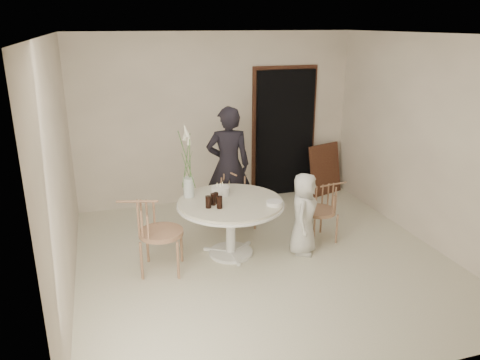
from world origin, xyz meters
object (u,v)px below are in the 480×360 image
object	(u,v)px
birthday_cake	(220,191)
table	(231,209)
chair_left	(150,225)
girl	(228,165)
flower_vase	(188,172)
chair_far	(232,191)
chair_right	(326,204)
boy	(304,214)

from	to	relation	value
birthday_cake	table	bearing A→B (deg)	-74.47
chair_left	girl	size ratio (longest dim) A/B	0.53
flower_vase	chair_left	bearing A→B (deg)	-142.95
chair_left	flower_vase	world-z (taller)	flower_vase
girl	flower_vase	bearing A→B (deg)	56.10
chair_far	chair_right	distance (m)	1.34
chair_right	girl	world-z (taller)	girl
chair_far	chair_right	xyz separation A→B (m)	(1.07, -0.80, -0.01)
birthday_cake	chair_right	bearing A→B (deg)	-7.16
chair_right	boy	xyz separation A→B (m)	(-0.45, -0.28, 0.02)
birthday_cake	girl	bearing A→B (deg)	67.59
chair_right	chair_left	distance (m)	2.37
chair_right	girl	size ratio (longest dim) A/B	0.46
chair_far	flower_vase	world-z (taller)	flower_vase
chair_right	birthday_cake	size ratio (longest dim) A/B	3.43
chair_left	boy	bearing A→B (deg)	-77.42
table	flower_vase	world-z (taller)	flower_vase
chair_right	girl	bearing A→B (deg)	-140.76
birthday_cake	flower_vase	distance (m)	0.49
girl	flower_vase	distance (m)	1.06
boy	table	bearing A→B (deg)	110.06
chair_far	chair_left	xyz separation A→B (m)	(-1.29, -0.98, 0.06)
table	chair_far	bearing A→B (deg)	72.39
chair_right	boy	size ratio (longest dim) A/B	0.74
chair_right	flower_vase	size ratio (longest dim) A/B	0.84
chair_left	girl	distance (m)	1.75
table	girl	bearing A→B (deg)	75.70
birthday_cake	chair_far	bearing A→B (deg)	61.36
table	boy	distance (m)	0.93
chair_right	girl	distance (m)	1.50
boy	flower_vase	size ratio (longest dim) A/B	1.13
chair_right	boy	distance (m)	0.53
flower_vase	boy	bearing A→B (deg)	-20.76
chair_far	boy	distance (m)	1.25
table	chair_left	xyz separation A→B (m)	(-1.01, -0.12, -0.03)
table	flower_vase	xyz separation A→B (m)	(-0.46, 0.30, 0.45)
table	boy	size ratio (longest dim) A/B	1.25
chair_left	flower_vase	bearing A→B (deg)	-37.42
flower_vase	girl	bearing A→B (deg)	45.78
chair_left	birthday_cake	size ratio (longest dim) A/B	3.93
table	boy	bearing A→B (deg)	-13.61
chair_right	flower_vase	bearing A→B (deg)	-105.79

